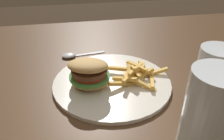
{
  "coord_description": "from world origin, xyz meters",
  "views": [
    {
      "loc": [
        0.08,
        0.43,
        1.09
      ],
      "look_at": [
        -0.02,
        -0.06,
        0.8
      ],
      "focal_mm": 35.0,
      "sensor_mm": 36.0,
      "label": 1
    }
  ],
  "objects": [
    {
      "name": "dining_table",
      "position": [
        0.0,
        0.0,
        0.67
      ],
      "size": [
        1.46,
        1.2,
        0.75
      ],
      "color": "#4C331E",
      "rests_on": "ground_plane"
    },
    {
      "name": "beer_glass",
      "position": [
        -0.12,
        0.21,
        0.84
      ],
      "size": [
        0.08,
        0.08,
        0.19
      ],
      "color": "silver",
      "rests_on": "dining_table"
    },
    {
      "name": "juice_glass",
      "position": [
        -0.24,
        0.05,
        0.82
      ],
      "size": [
        0.09,
        0.09,
        0.2
      ],
      "color": "silver",
      "rests_on": "dining_table"
    },
    {
      "name": "spoon",
      "position": [
        0.09,
        -0.24,
        0.76
      ],
      "size": [
        0.15,
        0.04,
        0.01
      ],
      "rotation": [
        0.0,
        0.0,
        0.12
      ],
      "color": "silver",
      "rests_on": "dining_table"
    },
    {
      "name": "meal_plate_near",
      "position": [
        0.0,
        -0.05,
        0.78
      ],
      "size": [
        0.32,
        0.32,
        0.1
      ],
      "color": "silver",
      "rests_on": "dining_table"
    }
  ]
}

